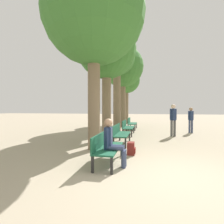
% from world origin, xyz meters
% --- Properties ---
extents(ground_plane, '(80.00, 80.00, 0.00)m').
position_xyz_m(ground_plane, '(0.00, 0.00, 0.00)').
color(ground_plane, tan).
extents(bench_row_0, '(0.55, 1.64, 0.82)m').
position_xyz_m(bench_row_0, '(-1.62, 0.64, 0.48)').
color(bench_row_0, '#195138').
rests_on(bench_row_0, ground_plane).
extents(bench_row_1, '(0.55, 1.64, 0.82)m').
position_xyz_m(bench_row_1, '(-1.62, 3.23, 0.48)').
color(bench_row_1, '#195138').
rests_on(bench_row_1, ground_plane).
extents(bench_row_2, '(0.55, 1.64, 0.82)m').
position_xyz_m(bench_row_2, '(-1.62, 5.83, 0.48)').
color(bench_row_2, '#195138').
rests_on(bench_row_2, ground_plane).
extents(bench_row_3, '(0.55, 1.64, 0.82)m').
position_xyz_m(bench_row_3, '(-1.62, 8.42, 0.48)').
color(bench_row_3, '#195138').
rests_on(bench_row_3, ground_plane).
extents(tree_row_0, '(3.71, 3.71, 6.80)m').
position_xyz_m(tree_row_0, '(-2.41, 2.13, 4.90)').
color(tree_row_0, '#7A664C').
rests_on(tree_row_0, ground_plane).
extents(tree_row_1, '(2.83, 2.83, 5.74)m').
position_xyz_m(tree_row_1, '(-2.41, 4.14, 4.25)').
color(tree_row_1, '#7A664C').
rests_on(tree_row_1, ground_plane).
extents(tree_row_2, '(2.30, 2.30, 5.91)m').
position_xyz_m(tree_row_2, '(-2.41, 7.05, 4.56)').
color(tree_row_2, '#7A664C').
rests_on(tree_row_2, ground_plane).
extents(tree_row_3, '(3.26, 3.26, 6.43)m').
position_xyz_m(tree_row_3, '(-2.41, 9.79, 4.74)').
color(tree_row_3, '#7A664C').
rests_on(tree_row_3, ground_plane).
extents(tree_row_4, '(2.47, 2.47, 5.41)m').
position_xyz_m(tree_row_4, '(-2.41, 12.61, 4.13)').
color(tree_row_4, '#7A664C').
rests_on(tree_row_4, ground_plane).
extents(person_seated, '(0.58, 0.33, 1.25)m').
position_xyz_m(person_seated, '(-1.38, 0.42, 0.66)').
color(person_seated, '#384260').
rests_on(person_seated, ground_plane).
extents(backpack, '(0.26, 0.31, 0.40)m').
position_xyz_m(backpack, '(-1.01, 1.65, 0.20)').
color(backpack, maroon).
rests_on(backpack, ground_plane).
extents(pedestrian_near, '(0.31, 0.28, 1.56)m').
position_xyz_m(pedestrian_near, '(2.09, 7.23, 0.89)').
color(pedestrian_near, '#384260').
rests_on(pedestrian_near, ground_plane).
extents(pedestrian_mid, '(0.35, 0.31, 1.72)m').
position_xyz_m(pedestrian_mid, '(0.86, 5.71, 0.98)').
color(pedestrian_mid, '#4C4C4C').
rests_on(pedestrian_mid, ground_plane).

